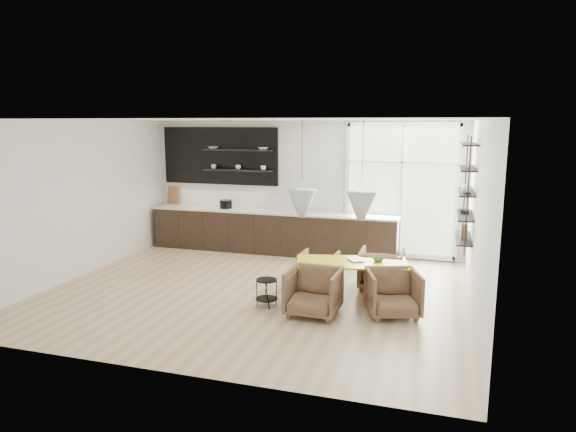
# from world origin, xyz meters

# --- Properties ---
(room) EXTENTS (7.02, 6.01, 2.91)m
(room) POSITION_xyz_m (0.58, 1.10, 1.46)
(room) COLOR #D1B58C
(room) RESTS_ON ground
(kitchen_run) EXTENTS (5.54, 0.69, 2.75)m
(kitchen_run) POSITION_xyz_m (-0.69, 2.69, 0.60)
(kitchen_run) COLOR black
(kitchen_run) RESTS_ON ground
(right_shelving) EXTENTS (0.26, 1.22, 1.90)m
(right_shelving) POSITION_xyz_m (3.36, 1.17, 1.65)
(right_shelving) COLOR black
(right_shelving) RESTS_ON ground
(dining_table) EXTENTS (1.92, 1.18, 0.65)m
(dining_table) POSITION_xyz_m (1.64, 0.07, 0.61)
(dining_table) COLOR #C0B604
(dining_table) RESTS_ON ground
(armchair_back_left) EXTENTS (0.67, 0.68, 0.60)m
(armchair_back_left) POSITION_xyz_m (0.94, 0.70, 0.30)
(armchair_back_left) COLOR brown
(armchair_back_left) RESTS_ON ground
(armchair_back_right) EXTENTS (0.75, 0.78, 0.70)m
(armchair_back_right) POSITION_xyz_m (2.03, 0.81, 0.35)
(armchair_back_right) COLOR brown
(armchair_back_right) RESTS_ON ground
(armchair_front_left) EXTENTS (0.78, 0.80, 0.71)m
(armchair_front_left) POSITION_xyz_m (1.20, -0.74, 0.36)
(armchair_front_left) COLOR brown
(armchair_front_left) RESTS_ON ground
(armchair_front_right) EXTENTS (0.95, 0.96, 0.69)m
(armchair_front_right) POSITION_xyz_m (2.35, -0.42, 0.35)
(armchair_front_right) COLOR brown
(armchair_front_right) RESTS_ON ground
(wire_stool) EXTENTS (0.35, 0.35, 0.44)m
(wire_stool) POSITION_xyz_m (0.41, -0.60, 0.28)
(wire_stool) COLOR black
(wire_stool) RESTS_ON ground
(table_book) EXTENTS (0.33, 0.36, 0.03)m
(table_book) POSITION_xyz_m (1.59, 0.09, 0.66)
(table_book) COLOR white
(table_book) RESTS_ON dining_table
(table_bowl) EXTENTS (0.21, 0.21, 0.06)m
(table_bowl) POSITION_xyz_m (2.04, 0.21, 0.68)
(table_bowl) COLOR #447141
(table_bowl) RESTS_ON dining_table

